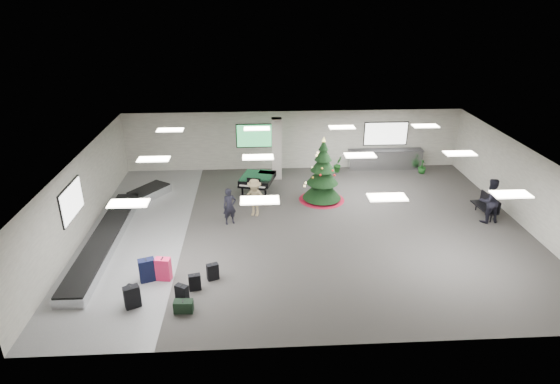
{
  "coord_description": "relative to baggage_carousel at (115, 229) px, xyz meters",
  "views": [
    {
      "loc": [
        -2.12,
        -17.14,
        9.18
      ],
      "look_at": [
        -1.09,
        1.0,
        1.2
      ],
      "focal_mm": 30.0,
      "sensor_mm": 36.0,
      "label": 1
    }
  ],
  "objects": [
    {
      "name": "bench",
      "position": [
        15.72,
        0.71,
        0.32
      ],
      "size": [
        0.63,
        1.52,
        0.94
      ],
      "rotation": [
        0.0,
        0.0,
        0.09
      ],
      "color": "black",
      "rests_on": "ground"
    },
    {
      "name": "suitcase_3",
      "position": [
        4.2,
        -3.47,
        0.08
      ],
      "size": [
        0.44,
        0.34,
        0.61
      ],
      "rotation": [
        0.0,
        0.0,
        0.36
      ],
      "color": "black",
      "rests_on": "ground"
    },
    {
      "name": "traveler_bench",
      "position": [
        15.51,
        0.19,
        0.77
      ],
      "size": [
        1.04,
        0.86,
        1.96
      ],
      "primitive_type": "imported",
      "rotation": [
        0.0,
        0.0,
        3.28
      ],
      "color": "black",
      "rests_on": "ground"
    },
    {
      "name": "pink_suitcase",
      "position": [
        2.52,
        -3.39,
        0.2
      ],
      "size": [
        0.56,
        0.37,
        0.84
      ],
      "rotation": [
        0.0,
        0.0,
        -0.16
      ],
      "color": "#F92057",
      "rests_on": "ground"
    },
    {
      "name": "service_counter",
      "position": [
        12.84,
        6.73,
        0.33
      ],
      "size": [
        4.05,
        0.65,
        1.08
      ],
      "color": "silver",
      "rests_on": "ground"
    },
    {
      "name": "christmas_tree",
      "position": [
        8.82,
        2.82,
        0.83
      ],
      "size": [
        2.15,
        2.15,
        3.06
      ],
      "color": "maroon",
      "rests_on": "ground"
    },
    {
      "name": "potted_plant_right",
      "position": [
        14.66,
        5.92,
        0.17
      ],
      "size": [
        0.48,
        0.48,
        0.78
      ],
      "primitive_type": "imported",
      "rotation": [
        0.0,
        0.0,
        1.67
      ],
      "color": "#184114",
      "rests_on": "ground"
    },
    {
      "name": "baggage_carousel",
      "position": [
        0.0,
        0.0,
        0.0
      ],
      "size": [
        2.28,
        9.71,
        0.43
      ],
      "color": "silver",
      "rests_on": "ground"
    },
    {
      "name": "ground",
      "position": [
        7.84,
        0.08,
        -0.21
      ],
      "size": [
        18.0,
        18.0,
        0.0
      ],
      "primitive_type": "plane",
      "color": "#3A3734",
      "rests_on": "ground"
    },
    {
      "name": "traveler_a",
      "position": [
        4.62,
        0.65,
        0.58
      ],
      "size": [
        0.67,
        0.56,
        1.58
      ],
      "primitive_type": "imported",
      "rotation": [
        0.0,
        0.0,
        0.36
      ],
      "color": "black",
      "rests_on": "ground"
    },
    {
      "name": "suitcase_1",
      "position": [
        3.33,
        -4.72,
        0.11
      ],
      "size": [
        0.46,
        0.39,
        0.66
      ],
      "rotation": [
        0.0,
        0.0,
        -0.53
      ],
      "color": "black",
      "rests_on": "ground"
    },
    {
      "name": "suitcase_0",
      "position": [
        1.82,
        -4.86,
        0.16
      ],
      "size": [
        0.55,
        0.45,
        0.77
      ],
      "rotation": [
        0.0,
        0.0,
        0.46
      ],
      "color": "black",
      "rests_on": "ground"
    },
    {
      "name": "room_envelope",
      "position": [
        7.46,
        0.75,
        2.12
      ],
      "size": [
        18.02,
        14.02,
        3.21
      ],
      "color": "#A09D92",
      "rests_on": "ground"
    },
    {
      "name": "traveler_b",
      "position": [
        5.66,
        1.35,
        0.63
      ],
      "size": [
        1.25,
        0.98,
        1.7
      ],
      "primitive_type": "imported",
      "rotation": [
        0.0,
        0.0,
        -0.37
      ],
      "color": "#97835D",
      "rests_on": "ground"
    },
    {
      "name": "potted_plant_left",
      "position": [
        10.17,
        6.37,
        0.22
      ],
      "size": [
        0.6,
        0.62,
        0.87
      ],
      "primitive_type": "imported",
      "rotation": [
        0.0,
        0.0,
        0.88
      ],
      "color": "#184114",
      "rests_on": "ground"
    },
    {
      "name": "grand_piano",
      "position": [
        5.8,
        3.65,
        0.54
      ],
      "size": [
        1.86,
        2.17,
        1.06
      ],
      "rotation": [
        0.0,
        0.0,
        -0.27
      ],
      "color": "black",
      "rests_on": "ground"
    },
    {
      "name": "suitcase_7",
      "position": [
        3.65,
        -4.05,
        0.07
      ],
      "size": [
        0.43,
        0.29,
        0.59
      ],
      "rotation": [
        0.0,
        0.0,
        0.22
      ],
      "color": "black",
      "rests_on": "ground"
    },
    {
      "name": "suitcase_5",
      "position": [
        1.78,
        -4.63,
        0.09
      ],
      "size": [
        0.46,
        0.36,
        0.62
      ],
      "rotation": [
        0.0,
        0.0,
        -0.39
      ],
      "color": "black",
      "rests_on": "ground"
    },
    {
      "name": "green_duffel",
      "position": [
        3.43,
        -5.18,
        -0.02
      ],
      "size": [
        0.6,
        0.32,
        0.41
      ],
      "rotation": [
        0.0,
        0.0,
        -0.04
      ],
      "color": "black",
      "rests_on": "ground"
    },
    {
      "name": "navy_suitcase",
      "position": [
        2.0,
        -3.43,
        0.2
      ],
      "size": [
        0.61,
        0.47,
        0.85
      ],
      "rotation": [
        0.0,
        0.0,
        0.34
      ],
      "color": "black",
      "rests_on": "ground"
    }
  ]
}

